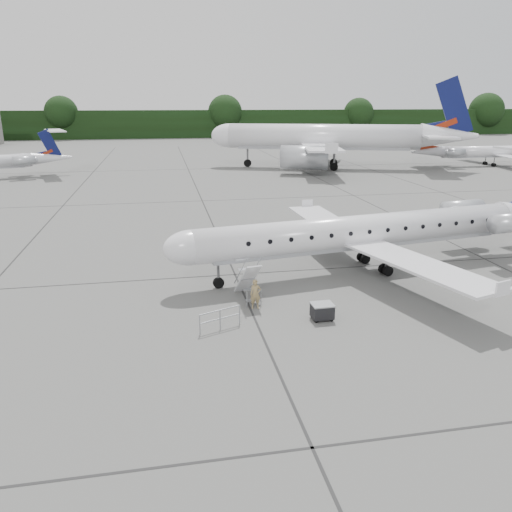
{
  "coord_description": "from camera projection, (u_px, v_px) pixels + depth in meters",
  "views": [
    {
      "loc": [
        -10.29,
        -25.07,
        10.68
      ],
      "look_at": [
        -5.31,
        1.31,
        2.3
      ],
      "focal_mm": 35.0,
      "sensor_mm": 36.0,
      "label": 1
    }
  ],
  "objects": [
    {
      "name": "main_regional_jet",
      "position": [
        364.0,
        215.0,
        31.76
      ],
      "size": [
        31.74,
        25.06,
        7.39
      ],
      "primitive_type": null,
      "rotation": [
        0.0,
        0.0,
        0.16
      ],
      "color": "silver",
      "rests_on": "ground"
    },
    {
      "name": "bg_narrowbody",
      "position": [
        323.0,
        124.0,
        80.28
      ],
      "size": [
        46.28,
        39.34,
        14.11
      ],
      "primitive_type": null,
      "rotation": [
        0.0,
        0.0,
        -0.32
      ],
      "color": "silver",
      "rests_on": "ground"
    },
    {
      "name": "treeline",
      "position": [
        194.0,
        124.0,
        149.26
      ],
      "size": [
        260.0,
        4.0,
        8.0
      ],
      "primitive_type": "cube",
      "color": "black",
      "rests_on": "ground"
    },
    {
      "name": "safety_railing",
      "position": [
        220.0,
        320.0,
        24.24
      ],
      "size": [
        2.07,
        0.9,
        1.0
      ],
      "primitive_type": null,
      "rotation": [
        0.0,
        0.0,
        0.38
      ],
      "color": "#909398",
      "rests_on": "ground"
    },
    {
      "name": "ground",
      "position": [
        351.0,
        296.0,
        28.52
      ],
      "size": [
        320.0,
        320.0,
        0.0
      ],
      "primitive_type": "plane",
      "color": "#585856",
      "rests_on": "ground"
    },
    {
      "name": "bg_regional_right",
      "position": [
        497.0,
        146.0,
        84.68
      ],
      "size": [
        25.6,
        18.59,
        6.65
      ],
      "primitive_type": null,
      "rotation": [
        0.0,
        0.0,
        3.13
      ],
      "color": "silver",
      "rests_on": "ground"
    },
    {
      "name": "airstair",
      "position": [
        248.0,
        280.0,
        27.7
      ],
      "size": [
        1.21,
        2.45,
        2.32
      ],
      "primitive_type": null,
      "rotation": [
        0.0,
        0.0,
        0.16
      ],
      "color": "silver",
      "rests_on": "ground"
    },
    {
      "name": "passenger",
      "position": [
        256.0,
        294.0,
        26.62
      ],
      "size": [
        0.6,
        0.41,
        1.61
      ],
      "primitive_type": "imported",
      "rotation": [
        0.0,
        0.0,
        -0.04
      ],
      "color": "#8E794D",
      "rests_on": "ground"
    },
    {
      "name": "baggage_cart",
      "position": [
        322.0,
        311.0,
        25.31
      ],
      "size": [
        1.08,
        0.89,
        0.92
      ],
      "primitive_type": null,
      "rotation": [
        0.0,
        0.0,
        0.03
      ],
      "color": "black",
      "rests_on": "ground"
    }
  ]
}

